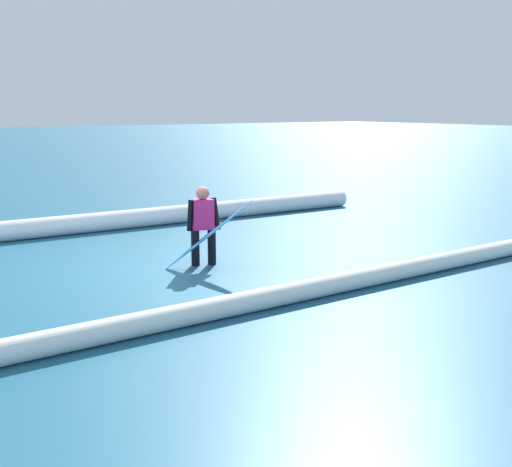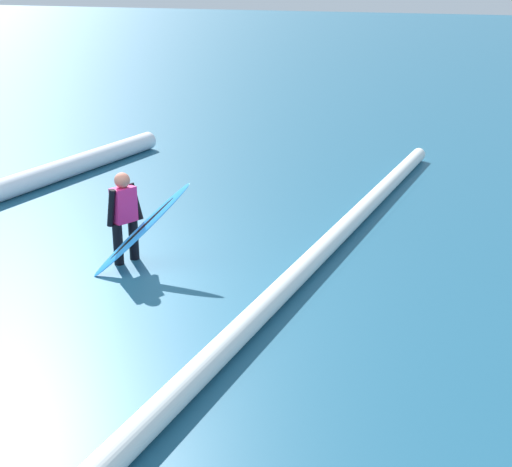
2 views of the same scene
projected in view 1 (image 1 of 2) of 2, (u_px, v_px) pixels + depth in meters
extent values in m
plane|color=#1E5877|center=(145.00, 269.00, 10.67)|extent=(152.46, 152.46, 0.00)
cylinder|color=black|center=(212.00, 247.00, 10.93)|extent=(0.14, 0.14, 0.61)
cylinder|color=black|center=(195.00, 248.00, 10.84)|extent=(0.14, 0.14, 0.61)
cube|color=#D82672|center=(203.00, 214.00, 10.78)|extent=(0.39, 0.30, 0.50)
sphere|color=tan|center=(203.00, 193.00, 10.71)|extent=(0.22, 0.22, 0.22)
cylinder|color=black|center=(216.00, 214.00, 10.84)|extent=(0.09, 0.22, 0.54)
cylinder|color=black|center=(190.00, 215.00, 10.72)|extent=(0.09, 0.17, 0.54)
ellipsoid|color=#268CE5|center=(209.00, 235.00, 10.47)|extent=(1.30, 1.16, 1.19)
ellipsoid|color=black|center=(209.00, 235.00, 10.47)|extent=(0.97, 0.84, 0.97)
cylinder|color=white|center=(211.00, 309.00, 8.07)|extent=(18.47, 0.39, 0.28)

